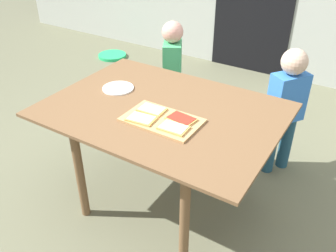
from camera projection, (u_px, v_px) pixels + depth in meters
name	position (u px, v px, depth m)	size (l,w,h in m)	color
ground_plane	(163.00, 200.00, 2.49)	(16.00, 16.00, 0.00)	#68684F
dining_table	(163.00, 123.00, 2.15)	(1.35, 0.98, 0.73)	brown
cutting_board	(162.00, 120.00, 1.98)	(0.42, 0.26, 0.01)	tan
pizza_slice_far_left	(152.00, 109.00, 2.05)	(0.16, 0.11, 0.01)	tan
pizza_slice_near_left	(141.00, 119.00, 1.96)	(0.16, 0.12, 0.01)	tan
pizza_slice_near_right	(174.00, 128.00, 1.89)	(0.16, 0.11, 0.01)	tan
pizza_slice_far_right	(181.00, 119.00, 1.96)	(0.16, 0.12, 0.01)	tan
plate_white_left	(118.00, 88.00, 2.31)	(0.20, 0.20, 0.01)	white
child_left	(172.00, 71.00, 2.97)	(0.24, 0.28, 0.97)	#41336E
child_right	(286.00, 105.00, 2.50)	(0.25, 0.28, 0.95)	#224D63
garden_hose_coil	(112.00, 56.00, 4.71)	(0.36, 0.36, 0.04)	#26BD6A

